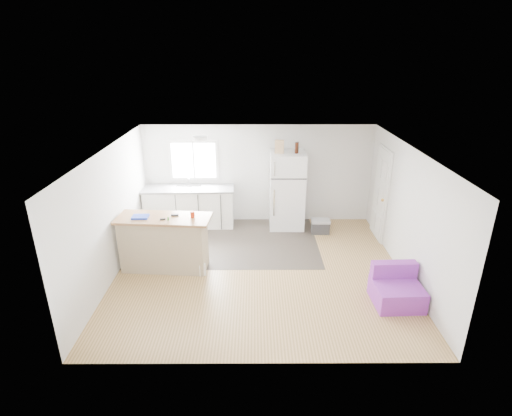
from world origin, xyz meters
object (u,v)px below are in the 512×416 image
(cooler, at_px, (320,226))
(cardboard_box, at_px, (279,147))
(kitchen_cabinets, at_px, (189,206))
(mop, at_px, (165,260))
(red_cup, at_px, (193,214))
(bottle_left, at_px, (296,148))
(bottle_right, at_px, (297,148))
(cleaner_jug, at_px, (202,269))
(peninsula, at_px, (164,243))
(purple_seat, at_px, (396,290))
(refrigerator, at_px, (287,190))
(blue_tray, at_px, (140,217))

(cooler, xyz_separation_m, cardboard_box, (-0.98, 0.32, 1.82))
(kitchen_cabinets, height_order, cooler, kitchen_cabinets)
(mop, height_order, red_cup, red_cup)
(bottle_left, bearing_deg, red_cup, -137.80)
(bottle_right, bearing_deg, cleaner_jug, -131.38)
(red_cup, bearing_deg, bottle_left, 42.20)
(cooler, height_order, mop, mop)
(peninsula, relative_size, cardboard_box, 6.05)
(purple_seat, bearing_deg, kitchen_cabinets, 138.86)
(peninsula, height_order, refrigerator, refrigerator)
(cleaner_jug, xyz_separation_m, bottle_right, (1.96, 2.23, 1.84))
(kitchen_cabinets, xyz_separation_m, red_cup, (0.41, -2.07, 0.65))
(kitchen_cabinets, relative_size, mop, 1.86)
(refrigerator, relative_size, bottle_left, 7.35)
(kitchen_cabinets, height_order, cardboard_box, cardboard_box)
(red_cup, bearing_deg, cleaner_jug, -58.47)
(red_cup, distance_m, blue_tray, 0.98)
(refrigerator, distance_m, cardboard_box, 1.09)
(blue_tray, bearing_deg, cleaner_jug, -12.98)
(kitchen_cabinets, xyz_separation_m, refrigerator, (2.35, -0.06, 0.43))
(bottle_left, bearing_deg, refrigerator, 152.59)
(peninsula, distance_m, bottle_left, 3.59)
(peninsula, bearing_deg, cleaner_jug, -16.34)
(red_cup, xyz_separation_m, blue_tray, (-0.98, -0.01, -0.04))
(purple_seat, xyz_separation_m, cleaner_jug, (-3.40, 0.88, -0.11))
(cooler, height_order, red_cup, red_cup)
(purple_seat, distance_m, cardboard_box, 4.00)
(bottle_left, bearing_deg, blue_tray, -148.12)
(mop, bearing_deg, bottle_right, 7.93)
(peninsula, bearing_deg, red_cup, 3.34)
(peninsula, height_order, cardboard_box, cardboard_box)
(red_cup, bearing_deg, cardboard_box, 48.19)
(cooler, bearing_deg, purple_seat, -71.02)
(refrigerator, height_order, cleaner_jug, refrigerator)
(blue_tray, bearing_deg, bottle_left, 31.88)
(mop, bearing_deg, blue_tray, 136.44)
(kitchen_cabinets, bearing_deg, cooler, -9.81)
(cooler, distance_m, cleaner_jug, 3.17)
(refrigerator, relative_size, cooler, 4.19)
(cleaner_jug, bearing_deg, red_cup, 105.47)
(cleaner_jug, relative_size, cardboard_box, 0.93)
(refrigerator, height_order, bottle_right, bottle_right)
(kitchen_cabinets, relative_size, cleaner_jug, 7.79)
(cleaner_jug, distance_m, mop, 0.76)
(purple_seat, relative_size, blue_tray, 2.68)
(cooler, relative_size, bottle_left, 1.75)
(refrigerator, relative_size, bottle_right, 7.35)
(kitchen_cabinets, distance_m, cooler, 3.17)
(red_cup, xyz_separation_m, bottle_right, (2.13, 1.95, 0.82))
(cleaner_jug, distance_m, red_cup, 1.07)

